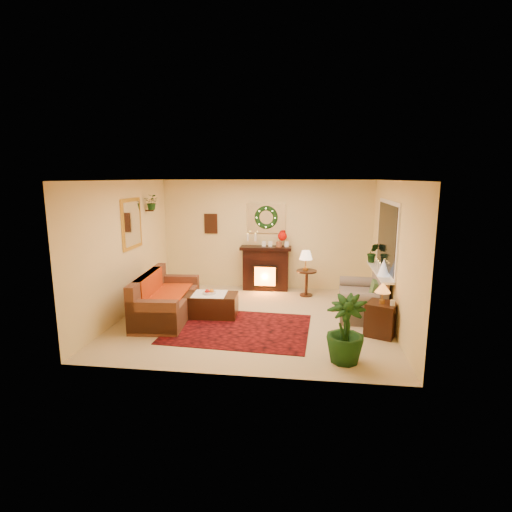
# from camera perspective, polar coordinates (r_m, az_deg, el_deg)

# --- Properties ---
(floor) EXTENTS (5.00, 5.00, 0.00)m
(floor) POSITION_cam_1_polar(r_m,az_deg,el_deg) (7.72, -0.34, -8.91)
(floor) COLOR beige
(floor) RESTS_ON ground
(ceiling) EXTENTS (5.00, 5.00, 0.00)m
(ceiling) POSITION_cam_1_polar(r_m,az_deg,el_deg) (7.25, -0.36, 10.77)
(ceiling) COLOR white
(ceiling) RESTS_ON ground
(wall_back) EXTENTS (5.00, 5.00, 0.00)m
(wall_back) POSITION_cam_1_polar(r_m,az_deg,el_deg) (9.58, 1.47, 3.06)
(wall_back) COLOR #EFD88C
(wall_back) RESTS_ON ground
(wall_front) EXTENTS (5.00, 5.00, 0.00)m
(wall_front) POSITION_cam_1_polar(r_m,az_deg,el_deg) (5.21, -3.70, -3.86)
(wall_front) COLOR #EFD88C
(wall_front) RESTS_ON ground
(wall_left) EXTENTS (4.50, 4.50, 0.00)m
(wall_left) POSITION_cam_1_polar(r_m,az_deg,el_deg) (8.10, -18.16, 1.01)
(wall_left) COLOR #EFD88C
(wall_left) RESTS_ON ground
(wall_right) EXTENTS (4.50, 4.50, 0.00)m
(wall_right) POSITION_cam_1_polar(r_m,az_deg,el_deg) (7.47, 19.02, 0.14)
(wall_right) COLOR #EFD88C
(wall_right) RESTS_ON ground
(area_rug) EXTENTS (2.57, 1.98, 0.01)m
(area_rug) POSITION_cam_1_polar(r_m,az_deg,el_deg) (7.23, -2.51, -10.31)
(area_rug) COLOR maroon
(area_rug) RESTS_ON floor
(sofa) EXTENTS (1.02, 2.05, 0.85)m
(sofa) POSITION_cam_1_polar(r_m,az_deg,el_deg) (7.85, -12.63, -5.54)
(sofa) COLOR #4A3624
(sofa) RESTS_ON floor
(red_throw) EXTENTS (0.78, 1.27, 0.02)m
(red_throw) POSITION_cam_1_polar(r_m,az_deg,el_deg) (8.00, -12.71, -5.04)
(red_throw) COLOR #BB1D07
(red_throw) RESTS_ON sofa
(fireplace) EXTENTS (1.07, 0.36, 0.98)m
(fireplace) POSITION_cam_1_polar(r_m,az_deg,el_deg) (9.51, 1.41, -1.60)
(fireplace) COLOR black
(fireplace) RESTS_ON floor
(poinsettia) EXTENTS (0.21, 0.21, 0.21)m
(poinsettia) POSITION_cam_1_polar(r_m,az_deg,el_deg) (9.36, 3.79, 2.84)
(poinsettia) COLOR #D20900
(poinsettia) RESTS_ON fireplace
(mantel_candle_a) EXTENTS (0.06, 0.06, 0.17)m
(mantel_candle_a) POSITION_cam_1_polar(r_m,az_deg,el_deg) (9.42, -1.18, 2.67)
(mantel_candle_a) COLOR beige
(mantel_candle_a) RESTS_ON fireplace
(mantel_candle_b) EXTENTS (0.06, 0.06, 0.17)m
(mantel_candle_b) POSITION_cam_1_polar(r_m,az_deg,el_deg) (9.41, -0.07, 2.67)
(mantel_candle_b) COLOR white
(mantel_candle_b) RESTS_ON fireplace
(mantel_mirror) EXTENTS (0.92, 0.02, 0.72)m
(mantel_mirror) POSITION_cam_1_polar(r_m,az_deg,el_deg) (9.52, 1.47, 5.43)
(mantel_mirror) COLOR white
(mantel_mirror) RESTS_ON wall_back
(wreath) EXTENTS (0.55, 0.11, 0.55)m
(wreath) POSITION_cam_1_polar(r_m,az_deg,el_deg) (9.47, 1.44, 5.52)
(wreath) COLOR #194719
(wreath) RESTS_ON wall_back
(wall_art) EXTENTS (0.32, 0.03, 0.48)m
(wall_art) POSITION_cam_1_polar(r_m,az_deg,el_deg) (9.76, -6.47, 4.62)
(wall_art) COLOR #381E11
(wall_art) RESTS_ON wall_back
(gold_mirror) EXTENTS (0.03, 0.84, 1.00)m
(gold_mirror) POSITION_cam_1_polar(r_m,az_deg,el_deg) (8.30, -17.34, 4.43)
(gold_mirror) COLOR gold
(gold_mirror) RESTS_ON wall_left
(hanging_plant) EXTENTS (0.33, 0.28, 0.36)m
(hanging_plant) POSITION_cam_1_polar(r_m,az_deg,el_deg) (8.91, -14.59, 6.43)
(hanging_plant) COLOR #194719
(hanging_plant) RESTS_ON wall_left
(loveseat) EXTENTS (0.91, 1.47, 0.83)m
(loveseat) POSITION_cam_1_polar(r_m,az_deg,el_deg) (8.09, 14.85, -5.22)
(loveseat) COLOR gray
(loveseat) RESTS_ON floor
(window_frame) EXTENTS (0.03, 1.86, 1.36)m
(window_frame) POSITION_cam_1_polar(r_m,az_deg,el_deg) (7.96, 18.25, 2.66)
(window_frame) COLOR white
(window_frame) RESTS_ON wall_right
(window_glass) EXTENTS (0.02, 1.70, 1.22)m
(window_glass) POSITION_cam_1_polar(r_m,az_deg,el_deg) (7.95, 18.15, 2.66)
(window_glass) COLOR black
(window_glass) RESTS_ON wall_right
(window_sill) EXTENTS (0.22, 1.86, 0.04)m
(window_sill) POSITION_cam_1_polar(r_m,az_deg,el_deg) (8.06, 17.23, -2.10)
(window_sill) COLOR white
(window_sill) RESTS_ON wall_right
(mini_tree) EXTENTS (0.22, 0.22, 0.32)m
(mini_tree) POSITION_cam_1_polar(r_m,az_deg,el_deg) (7.59, 17.76, -1.62)
(mini_tree) COLOR white
(mini_tree) RESTS_ON window_sill
(sill_plant) EXTENTS (0.29, 0.24, 0.54)m
(sill_plant) POSITION_cam_1_polar(r_m,az_deg,el_deg) (8.72, 16.33, 0.37)
(sill_plant) COLOR #214A1C
(sill_plant) RESTS_ON window_sill
(side_table_round) EXTENTS (0.52, 0.52, 0.59)m
(side_table_round) POSITION_cam_1_polar(r_m,az_deg,el_deg) (9.13, 7.22, -3.68)
(side_table_round) COLOR black
(side_table_round) RESTS_ON floor
(lamp_cream) EXTENTS (0.30, 0.30, 0.45)m
(lamp_cream) POSITION_cam_1_polar(r_m,az_deg,el_deg) (9.03, 7.13, -0.22)
(lamp_cream) COLOR beige
(lamp_cream) RESTS_ON side_table_round
(end_table_square) EXTENTS (0.61, 0.61, 0.57)m
(end_table_square) POSITION_cam_1_polar(r_m,az_deg,el_deg) (7.19, 17.43, -8.71)
(end_table_square) COLOR black
(end_table_square) RESTS_ON floor
(lamp_tiffany) EXTENTS (0.26, 0.26, 0.38)m
(lamp_tiffany) POSITION_cam_1_polar(r_m,az_deg,el_deg) (7.02, 17.62, -5.11)
(lamp_tiffany) COLOR orange
(lamp_tiffany) RESTS_ON end_table_square
(coffee_table) EXTENTS (1.07, 0.63, 0.44)m
(coffee_table) POSITION_cam_1_polar(r_m,az_deg,el_deg) (7.83, -6.60, -7.06)
(coffee_table) COLOR #46321D
(coffee_table) RESTS_ON floor
(fruit_bowl) EXTENTS (0.26, 0.26, 0.06)m
(fruit_bowl) POSITION_cam_1_polar(r_m,az_deg,el_deg) (7.77, -6.70, -5.35)
(fruit_bowl) COLOR silver
(fruit_bowl) RESTS_ON coffee_table
(floor_palm) EXTENTS (2.21, 2.21, 3.00)m
(floor_palm) POSITION_cam_1_polar(r_m,az_deg,el_deg) (5.99, 12.65, -10.64)
(floor_palm) COLOR #15341A
(floor_palm) RESTS_ON floor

